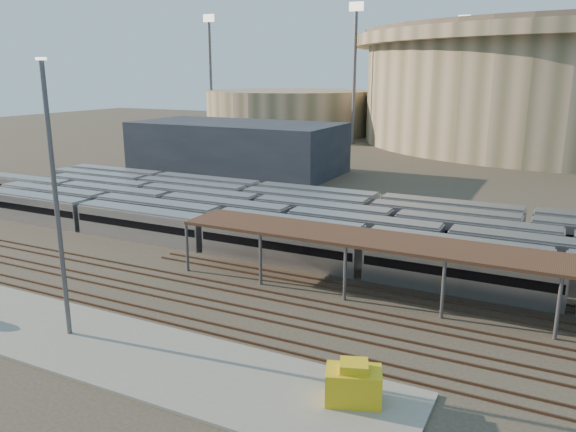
# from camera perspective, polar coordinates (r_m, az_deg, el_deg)

# --- Properties ---
(ground) EXTENTS (420.00, 420.00, 0.00)m
(ground) POSITION_cam_1_polar(r_m,az_deg,el_deg) (53.67, -3.99, -7.27)
(ground) COLOR #383026
(ground) RESTS_ON ground
(apron) EXTENTS (50.00, 9.00, 0.20)m
(apron) POSITION_cam_1_polar(r_m,az_deg,el_deg) (45.78, -19.41, -11.94)
(apron) COLOR gray
(apron) RESTS_ON ground
(subway_trains) EXTENTS (124.41, 23.90, 3.60)m
(subway_trains) POSITION_cam_1_polar(r_m,az_deg,el_deg) (67.31, 7.34, -1.23)
(subway_trains) COLOR silver
(subway_trains) RESTS_ON ground
(inspection_shed) EXTENTS (60.30, 6.00, 5.30)m
(inspection_shed) POSITION_cam_1_polar(r_m,az_deg,el_deg) (49.27, 21.19, -4.09)
(inspection_shed) COLOR #555459
(inspection_shed) RESTS_ON ground
(empty_tracks) EXTENTS (170.00, 9.62, 0.18)m
(empty_tracks) POSITION_cam_1_polar(r_m,az_deg,el_deg) (49.73, -6.95, -9.04)
(empty_tracks) COLOR #4C3323
(empty_tracks) RESTS_ON ground
(stadium) EXTENTS (124.00, 124.00, 32.50)m
(stadium) POSITION_cam_1_polar(r_m,az_deg,el_deg) (182.90, 26.97, 11.81)
(stadium) COLOR tan
(stadium) RESTS_ON ground
(secondary_arena) EXTENTS (56.00, 56.00, 14.00)m
(secondary_arena) POSITION_cam_1_polar(r_m,az_deg,el_deg) (193.30, 0.20, 10.57)
(secondary_arena) COLOR tan
(secondary_arena) RESTS_ON ground
(service_building) EXTENTS (42.00, 20.00, 10.00)m
(service_building) POSITION_cam_1_polar(r_m,az_deg,el_deg) (116.02, -5.21, 6.99)
(service_building) COLOR #1E232D
(service_building) RESTS_ON ground
(floodlight_0) EXTENTS (4.00, 1.00, 38.40)m
(floodlight_0) POSITION_cam_1_polar(r_m,az_deg,el_deg) (162.65, 6.78, 14.57)
(floodlight_0) COLOR #555459
(floodlight_0) RESTS_ON ground
(floodlight_1) EXTENTS (4.00, 1.00, 38.40)m
(floodlight_1) POSITION_cam_1_polar(r_m,az_deg,el_deg) (196.84, -7.89, 14.49)
(floodlight_1) COLOR #555459
(floodlight_1) RESTS_ON ground
(floodlight_3) EXTENTS (4.00, 1.00, 38.40)m
(floodlight_3) POSITION_cam_1_polar(r_m,az_deg,el_deg) (205.96, 17.11, 13.99)
(floodlight_3) COLOR #555459
(floodlight_3) RESTS_ON ground
(yard_light_pole) EXTENTS (0.81, 0.36, 20.58)m
(yard_light_pole) POSITION_cam_1_polar(r_m,az_deg,el_deg) (44.21, -22.49, 1.27)
(yard_light_pole) COLOR #555459
(yard_light_pole) RESTS_ON apron
(yellow_equipment) EXTENTS (3.89, 3.12, 2.11)m
(yellow_equipment) POSITION_cam_1_polar(r_m,az_deg,el_deg) (35.93, 6.66, -16.73)
(yellow_equipment) COLOR gold
(yellow_equipment) RESTS_ON apron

